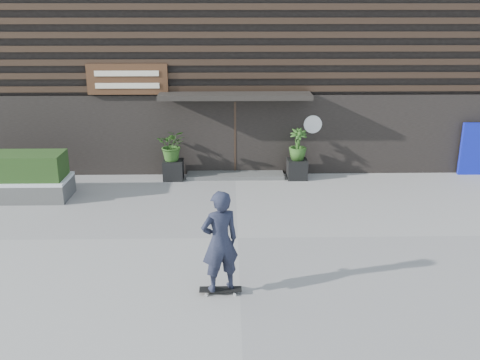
{
  "coord_description": "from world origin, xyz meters",
  "views": [
    {
      "loc": [
        -0.18,
        -11.07,
        5.03
      ],
      "look_at": [
        0.07,
        0.91,
        1.1
      ],
      "focal_mm": 39.47,
      "sensor_mm": 36.0,
      "label": 1
    }
  ],
  "objects_px": {
    "planter_pot_left": "(173,170)",
    "raised_bed": "(6,190)",
    "planter_pot_right": "(297,169)",
    "skateboarder": "(220,242)"
  },
  "relations": [
    {
      "from": "planter_pot_left",
      "to": "raised_bed",
      "type": "distance_m",
      "value": 4.74
    },
    {
      "from": "planter_pot_right",
      "to": "skateboarder",
      "type": "bearing_deg",
      "value": -108.22
    },
    {
      "from": "planter_pot_right",
      "to": "skateboarder",
      "type": "relative_size",
      "value": 0.3
    },
    {
      "from": "planter_pot_left",
      "to": "skateboarder",
      "type": "distance_m",
      "value": 7.07
    },
    {
      "from": "planter_pot_left",
      "to": "skateboarder",
      "type": "xyz_separation_m",
      "value": [
        1.54,
        -6.86,
        0.75
      ]
    },
    {
      "from": "planter_pot_right",
      "to": "skateboarder",
      "type": "xyz_separation_m",
      "value": [
        -2.26,
        -6.86,
        0.75
      ]
    },
    {
      "from": "planter_pot_right",
      "to": "skateboarder",
      "type": "height_order",
      "value": "skateboarder"
    },
    {
      "from": "planter_pot_left",
      "to": "skateboarder",
      "type": "height_order",
      "value": "skateboarder"
    },
    {
      "from": "raised_bed",
      "to": "skateboarder",
      "type": "xyz_separation_m",
      "value": [
        6.0,
        -5.26,
        0.8
      ]
    },
    {
      "from": "planter_pot_left",
      "to": "raised_bed",
      "type": "relative_size",
      "value": 0.17
    }
  ]
}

